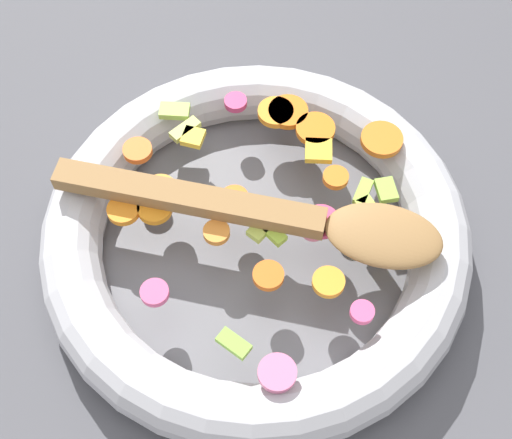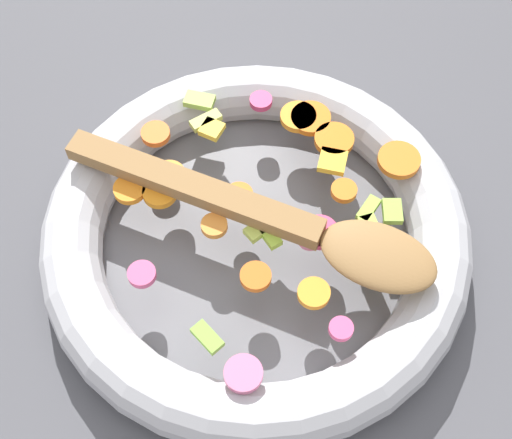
% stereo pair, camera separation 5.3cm
% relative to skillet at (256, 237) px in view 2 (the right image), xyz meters
% --- Properties ---
extents(ground_plane, '(4.00, 4.00, 0.00)m').
position_rel_skillet_xyz_m(ground_plane, '(0.00, 0.00, -0.02)').
color(ground_plane, '#4C4C51').
extents(skillet, '(0.35, 0.35, 0.05)m').
position_rel_skillet_xyz_m(skillet, '(0.00, 0.00, 0.00)').
color(skillet, slate).
rests_on(skillet, ground_plane).
extents(chopped_vegetables, '(0.26, 0.26, 0.01)m').
position_rel_skillet_xyz_m(chopped_vegetables, '(-0.03, -0.01, 0.03)').
color(chopped_vegetables, orange).
rests_on(chopped_vegetables, skillet).
extents(wooden_spoon, '(0.20, 0.28, 0.01)m').
position_rel_skillet_xyz_m(wooden_spoon, '(-0.01, 0.02, 0.04)').
color(wooden_spoon, olive).
rests_on(wooden_spoon, chopped_vegetables).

